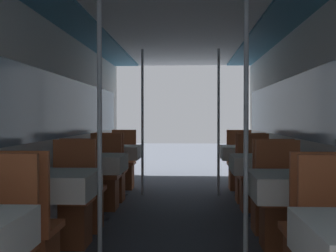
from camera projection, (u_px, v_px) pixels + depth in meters
name	position (u px, v px, depth m)	size (l,w,h in m)	color
wall_left	(43.00, 122.00, 4.97)	(0.05, 9.86, 2.27)	silver
wall_right	(313.00, 122.00, 4.84)	(0.05, 9.86, 2.27)	silver
ceiling_panel	(176.00, 12.00, 4.89)	(2.85, 9.86, 0.07)	white
dining_table_left_1	(52.00, 186.00, 3.82)	(0.71, 0.71, 0.76)	#4C4C51
chair_left_near_1	(27.00, 249.00, 3.23)	(0.42, 0.42, 0.99)	brown
chair_left_far_1	(71.00, 213.00, 4.43)	(0.42, 0.42, 0.99)	brown
support_pole_left_1	(100.00, 127.00, 3.80)	(0.04, 0.04, 2.27)	silver
dining_table_left_2	(95.00, 165.00, 5.57)	(0.71, 0.71, 0.76)	#4C4C51
chair_left_near_2	(84.00, 203.00, 4.98)	(0.42, 0.42, 0.99)	brown
chair_left_far_2	(104.00, 186.00, 6.17)	(0.42, 0.42, 0.99)	brown
dining_table_left_3	(117.00, 153.00, 7.31)	(0.71, 0.71, 0.76)	#4C4C51
chair_left_near_3	(111.00, 180.00, 6.72)	(0.42, 0.42, 0.99)	brown
chair_left_far_3	(123.00, 171.00, 7.91)	(0.42, 0.42, 0.99)	brown
support_pole_left_3	(142.00, 122.00, 7.28)	(0.04, 0.04, 2.27)	silver
dining_table_right_1	(296.00, 188.00, 3.73)	(0.71, 0.71, 0.76)	#4C4C51
chair_right_far_1	(281.00, 215.00, 4.34)	(0.42, 0.42, 0.99)	brown
support_pole_right_1	(246.00, 127.00, 3.74)	(0.04, 0.04, 2.27)	silver
dining_table_right_2	(262.00, 165.00, 5.48)	(0.71, 0.71, 0.76)	#4C4C51
chair_right_near_2	(270.00, 204.00, 4.89)	(0.42, 0.42, 0.99)	brown
chair_right_far_2	(254.00, 187.00, 6.08)	(0.42, 0.42, 0.99)	brown
dining_table_right_3	(244.00, 154.00, 7.22)	(0.71, 0.71, 0.76)	#4C4C51
chair_right_near_3	(249.00, 181.00, 6.63)	(0.42, 0.42, 0.99)	brown
chair_right_far_3	(240.00, 171.00, 7.82)	(0.42, 0.42, 0.99)	brown
support_pole_right_3	(219.00, 122.00, 7.23)	(0.04, 0.04, 2.27)	silver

